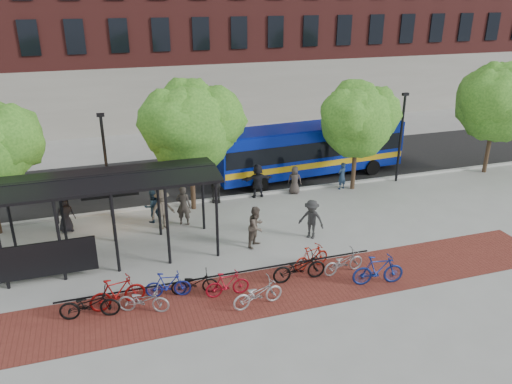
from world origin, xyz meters
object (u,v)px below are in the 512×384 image
object	(u,v)px
pedestrian_8	(256,227)
lamp_post_right	(401,135)
bike_2	(143,300)
bike_11	(378,270)
lamp_post_left	(106,163)
pedestrian_6	(295,180)
bus_shelter	(80,192)
bike_6	(258,293)
tree_d	(498,99)
pedestrian_2	(152,206)
bike_5	(227,284)
pedestrian_1	(183,206)
bike_3	(168,285)
bike_0	(89,304)
tree_b	(191,122)
bike_4	(194,283)
pedestrian_3	(163,209)
bus	(309,147)
pedestrian_0	(65,214)
bike_9	(311,257)
pedestrian_4	(215,185)
pedestrian_9	(311,219)
tree_c	(359,117)
pedestrian_5	(258,181)
bike_8	(299,267)
pedestrian_7	(342,176)
bike_10	(343,262)

from	to	relation	value
pedestrian_8	lamp_post_right	bearing A→B (deg)	-15.73
lamp_post_right	bike_2	bearing A→B (deg)	-151.11
bike_11	lamp_post_left	bearing A→B (deg)	53.80
bike_11	pedestrian_6	bearing A→B (deg)	6.68
bus_shelter	bike_6	distance (m)	8.08
tree_d	pedestrian_2	size ratio (longest dim) A/B	4.08
bike_5	pedestrian_2	world-z (taller)	pedestrian_2
bus_shelter	pedestrian_1	size ratio (longest dim) A/B	5.54
bike_2	bike_3	world-z (taller)	bike_3
lamp_post_left	bike_0	distance (m)	8.62
tree_b	bike_2	size ratio (longest dim) A/B	3.63
pedestrian_1	pedestrian_2	size ratio (longest dim) A/B	1.19
bike_4	pedestrian_3	size ratio (longest dim) A/B	0.90
bus	pedestrian_0	size ratio (longest dim) A/B	6.65
pedestrian_1	tree_b	bearing A→B (deg)	-95.30
bike_9	pedestrian_4	xyz separation A→B (m)	(-2.01, 7.76, 0.47)
bike_5	pedestrian_6	distance (m)	10.37
bike_0	bike_6	distance (m)	5.69
lamp_post_left	pedestrian_9	size ratio (longest dim) A/B	2.84
pedestrian_3	bike_9	bearing A→B (deg)	-73.41
pedestrian_4	bike_2	bearing A→B (deg)	-103.45
bus	pedestrian_4	bearing A→B (deg)	-165.17
pedestrian_6	pedestrian_2	bearing A→B (deg)	35.46
tree_b	pedestrian_8	bearing A→B (deg)	-70.70
lamp_post_left	bike_0	size ratio (longest dim) A/B	2.58
bike_9	pedestrian_6	bearing A→B (deg)	-32.58
tree_c	bike_6	size ratio (longest dim) A/B	3.14
bus_shelter	bike_9	size ratio (longest dim) A/B	6.39
bus	pedestrian_6	world-z (taller)	bus
pedestrian_5	pedestrian_8	bearing A→B (deg)	73.48
bike_8	tree_d	bearing A→B (deg)	-62.49
pedestrian_4	pedestrian_8	size ratio (longest dim) A/B	1.05
bike_5	pedestrian_9	world-z (taller)	pedestrian_9
bus	bike_0	bearing A→B (deg)	-144.20
bike_4	pedestrian_7	size ratio (longest dim) A/B	1.10
pedestrian_2	bus_shelter	bearing A→B (deg)	23.52
bike_9	pedestrian_6	distance (m)	7.95
lamp_post_right	bike_5	world-z (taller)	lamp_post_right
tree_b	bike_11	bearing A→B (deg)	-60.88
bike_10	pedestrian_9	distance (m)	3.19
lamp_post_right	pedestrian_1	world-z (taller)	lamp_post_right
pedestrian_2	pedestrian_3	bearing A→B (deg)	93.67
bike_6	pedestrian_7	world-z (taller)	pedestrian_7
lamp_post_right	pedestrian_0	distance (m)	18.17
bus_shelter	pedestrian_5	bearing A→B (deg)	26.14
bike_3	bike_2	bearing A→B (deg)	135.46
bus_shelter	bike_10	bearing A→B (deg)	-23.81
lamp_post_left	pedestrian_1	size ratio (longest dim) A/B	2.68
bike_4	pedestrian_5	distance (m)	9.57
pedestrian_3	bike_3	bearing A→B (deg)	-122.67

